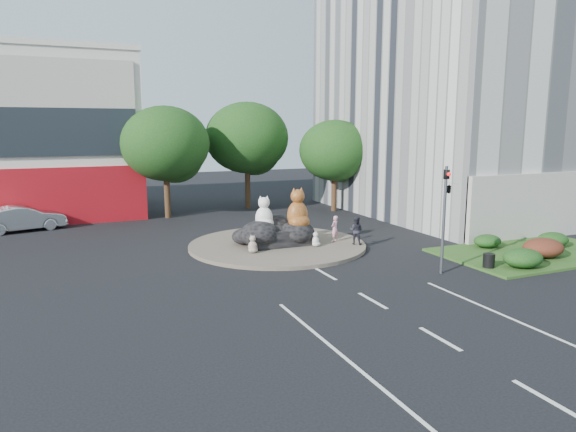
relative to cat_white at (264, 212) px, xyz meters
name	(u,v)px	position (x,y,z in m)	size (l,w,h in m)	color
ground	(373,301)	(0.78, -10.03, -2.04)	(120.00, 120.00, 0.00)	black
roundabout_island	(277,245)	(0.78, -0.03, -1.94)	(10.00, 10.00, 0.20)	brown
rock_plinth	(277,236)	(0.78, -0.03, -1.39)	(3.20, 2.60, 0.90)	black
grass_verge	(533,253)	(12.78, -7.03, -1.98)	(10.00, 6.00, 0.12)	#2E521B
tree_left	(166,147)	(-3.15, 12.03, 3.21)	(6.46, 6.46, 8.27)	#382314
tree_mid	(248,141)	(3.85, 14.03, 3.52)	(6.84, 6.84, 8.76)	#382314
tree_right	(335,153)	(9.85, 10.03, 2.59)	(5.70, 5.70, 7.30)	#382314
hedge_near_green	(523,258)	(9.78, -9.03, -1.47)	(2.00, 1.60, 0.90)	black
hedge_red	(543,248)	(12.28, -8.03, -1.43)	(2.20, 1.76, 0.99)	#451C12
hedge_mid_green	(553,240)	(14.78, -6.53, -1.52)	(1.80, 1.44, 0.81)	black
hedge_back_green	(487,241)	(11.28, -5.23, -1.56)	(1.60, 1.28, 0.72)	black
traffic_light	(447,196)	(5.88, -8.03, 1.58)	(0.44, 1.24, 5.00)	#595B60
street_lamp	(482,163)	(13.60, -2.03, 2.51)	(2.34, 0.22, 8.06)	#595B60
cat_white	(264,212)	(0.00, 0.00, 0.00)	(1.13, 0.98, 1.88)	white
cat_tabby	(298,208)	(1.80, -0.57, 0.22)	(1.39, 1.21, 2.32)	#A64C22
kitten_calico	(253,244)	(-1.23, -1.57, -1.36)	(0.58, 0.50, 0.96)	beige
kitten_white	(316,239)	(2.45, -1.56, -1.41)	(0.52, 0.45, 0.86)	beige
pedestrian_pink	(335,229)	(4.02, -0.85, -1.09)	(0.55, 0.36, 1.50)	pink
pedestrian_dark	(356,230)	(4.78, -1.98, -1.05)	(0.77, 0.60, 1.58)	#22222A
parked_car	(23,218)	(-12.80, 10.67, -1.21)	(1.77, 5.07, 1.67)	#ACAFB4
litter_bin	(489,261)	(8.28, -8.41, -1.59)	(0.55, 0.55, 0.66)	black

